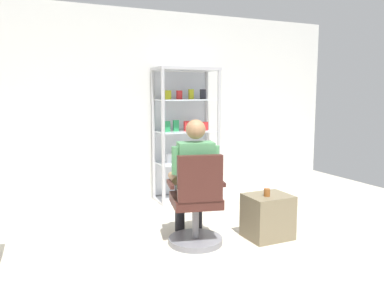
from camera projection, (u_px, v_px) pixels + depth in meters
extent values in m
plane|color=beige|center=(277.00, 288.00, 3.15)|extent=(7.20, 7.20, 0.00)
cube|color=silver|center=(152.00, 107.00, 5.68)|extent=(6.00, 0.10, 2.70)
cylinder|color=#B7B7BC|center=(163.00, 138.00, 5.27)|extent=(0.05, 0.05, 1.90)
cylinder|color=#B7B7BC|center=(219.00, 135.00, 5.62)|extent=(0.05, 0.05, 1.90)
cylinder|color=#B7B7BC|center=(153.00, 135.00, 5.63)|extent=(0.05, 0.05, 1.90)
cylinder|color=#B7B7BC|center=(206.00, 132.00, 5.98)|extent=(0.05, 0.05, 1.90)
cube|color=#B7B7BC|center=(186.00, 69.00, 5.50)|extent=(0.90, 0.45, 0.04)
cube|color=#B7B7BC|center=(186.00, 198.00, 5.75)|extent=(0.90, 0.45, 0.04)
cube|color=silver|center=(180.00, 133.00, 5.82)|extent=(0.84, 0.02, 1.80)
cube|color=silver|center=(186.00, 162.00, 5.68)|extent=(0.82, 0.39, 0.02)
cube|color=silver|center=(170.00, 158.00, 5.60)|extent=(0.09, 0.05, 0.12)
cube|color=#268C4C|center=(187.00, 157.00, 5.62)|extent=(0.09, 0.04, 0.14)
cube|color=#999919|center=(202.00, 156.00, 5.75)|extent=(0.07, 0.04, 0.15)
cube|color=silver|center=(186.00, 131.00, 5.62)|extent=(0.82, 0.39, 0.02)
cube|color=#268C4C|center=(167.00, 126.00, 5.49)|extent=(0.08, 0.05, 0.15)
cube|color=#268C4C|center=(176.00, 126.00, 5.55)|extent=(0.09, 0.04, 0.16)
cube|color=red|center=(187.00, 126.00, 5.58)|extent=(0.08, 0.05, 0.14)
cube|color=gold|center=(195.00, 125.00, 5.68)|extent=(0.08, 0.05, 0.15)
cube|color=red|center=(205.00, 126.00, 5.70)|extent=(0.08, 0.05, 0.12)
cube|color=silver|center=(186.00, 100.00, 5.56)|extent=(0.82, 0.39, 0.02)
cube|color=#999919|center=(168.00, 95.00, 5.44)|extent=(0.09, 0.05, 0.13)
cube|color=red|center=(179.00, 95.00, 5.55)|extent=(0.08, 0.04, 0.12)
cube|color=#999919|center=(191.00, 94.00, 5.61)|extent=(0.07, 0.05, 0.14)
cube|color=black|center=(203.00, 94.00, 5.67)|extent=(0.08, 0.04, 0.14)
cylinder|color=slate|center=(196.00, 240.00, 4.07)|extent=(0.56, 0.56, 0.06)
cylinder|color=slate|center=(196.00, 221.00, 4.05)|extent=(0.07, 0.07, 0.41)
cube|color=#3F1E19|center=(196.00, 200.00, 4.02)|extent=(0.58, 0.58, 0.10)
cube|color=#3F1E19|center=(200.00, 178.00, 3.78)|extent=(0.45, 0.18, 0.45)
cube|color=#3F1E19|center=(220.00, 182.00, 4.04)|extent=(0.11, 0.30, 0.04)
cube|color=#3F1E19|center=(170.00, 184.00, 3.94)|extent=(0.11, 0.30, 0.04)
cylinder|color=black|center=(201.00, 186.00, 4.22)|extent=(0.23, 0.42, 0.14)
cylinder|color=black|center=(197.00, 206.00, 4.45)|extent=(0.11, 0.11, 0.56)
cylinder|color=black|center=(183.00, 187.00, 4.18)|extent=(0.23, 0.42, 0.14)
cylinder|color=black|center=(180.00, 207.00, 4.41)|extent=(0.11, 0.11, 0.56)
cube|color=#4C8C59|center=(196.00, 167.00, 3.97)|extent=(0.40, 0.30, 0.50)
sphere|color=#99704C|center=(196.00, 129.00, 3.92)|extent=(0.20, 0.20, 0.20)
cylinder|color=#4C8C59|center=(215.00, 159.00, 4.00)|extent=(0.09, 0.09, 0.28)
cylinder|color=#99704C|center=(211.00, 177.00, 4.20)|extent=(0.15, 0.31, 0.08)
cylinder|color=#4C8C59|center=(176.00, 160.00, 3.92)|extent=(0.09, 0.09, 0.28)
cylinder|color=#99704C|center=(174.00, 178.00, 4.13)|extent=(0.15, 0.31, 0.08)
cube|color=#72664C|center=(268.00, 216.00, 4.21)|extent=(0.47, 0.39, 0.47)
cylinder|color=brown|center=(267.00, 192.00, 4.12)|extent=(0.07, 0.07, 0.08)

